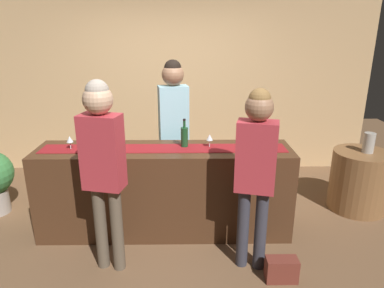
# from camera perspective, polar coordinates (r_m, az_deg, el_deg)

# --- Properties ---
(ground_plane) EXTENTS (10.00, 10.00, 0.00)m
(ground_plane) POSITION_cam_1_polar(r_m,az_deg,el_deg) (4.03, -4.28, -13.69)
(ground_plane) COLOR brown
(back_wall) EXTENTS (6.00, 0.12, 2.90)m
(back_wall) POSITION_cam_1_polar(r_m,az_deg,el_deg) (5.36, -3.45, 10.96)
(back_wall) COLOR tan
(back_wall) RESTS_ON ground
(bar_counter) EXTENTS (2.66, 0.60, 0.95)m
(bar_counter) POSITION_cam_1_polar(r_m,az_deg,el_deg) (3.80, -4.45, -7.58)
(bar_counter) COLOR #472B19
(bar_counter) RESTS_ON ground
(counter_runner_cloth) EXTENTS (2.53, 0.28, 0.01)m
(counter_runner_cloth) POSITION_cam_1_polar(r_m,az_deg,el_deg) (3.61, -4.64, -0.73)
(counter_runner_cloth) COLOR maroon
(counter_runner_cloth) RESTS_ON bar_counter
(wine_bottle_clear) EXTENTS (0.07, 0.07, 0.30)m
(wine_bottle_clear) POSITION_cam_1_polar(r_m,az_deg,el_deg) (3.62, -13.66, 0.68)
(wine_bottle_clear) COLOR #B2C6C1
(wine_bottle_clear) RESTS_ON bar_counter
(wine_bottle_green) EXTENTS (0.07, 0.07, 0.30)m
(wine_bottle_green) POSITION_cam_1_polar(r_m,az_deg,el_deg) (3.63, -1.25, 1.23)
(wine_bottle_green) COLOR #194723
(wine_bottle_green) RESTS_ON bar_counter
(wine_glass_near_customer) EXTENTS (0.07, 0.07, 0.14)m
(wine_glass_near_customer) POSITION_cam_1_polar(r_m,az_deg,el_deg) (3.62, 2.91, 1.04)
(wine_glass_near_customer) COLOR silver
(wine_glass_near_customer) RESTS_ON bar_counter
(wine_glass_mid_counter) EXTENTS (0.07, 0.07, 0.14)m
(wine_glass_mid_counter) POSITION_cam_1_polar(r_m,az_deg,el_deg) (3.76, -19.40, 0.68)
(wine_glass_mid_counter) COLOR silver
(wine_glass_mid_counter) RESTS_ON bar_counter
(bartender) EXTENTS (0.37, 0.26, 1.81)m
(bartender) POSITION_cam_1_polar(r_m,az_deg,el_deg) (4.11, -3.04, 4.30)
(bartender) COLOR #26262B
(bartender) RESTS_ON ground
(customer_sipping) EXTENTS (0.38, 0.28, 1.69)m
(customer_sipping) POSITION_cam_1_polar(r_m,az_deg,el_deg) (3.03, 10.41, -3.08)
(customer_sipping) COLOR #33333D
(customer_sipping) RESTS_ON ground
(customer_browsing) EXTENTS (0.38, 0.27, 1.76)m
(customer_browsing) POSITION_cam_1_polar(r_m,az_deg,el_deg) (3.04, -14.42, -2.18)
(customer_browsing) COLOR brown
(customer_browsing) RESTS_ON ground
(round_side_table) EXTENTS (0.68, 0.68, 0.74)m
(round_side_table) POSITION_cam_1_polar(r_m,az_deg,el_deg) (4.74, 25.70, -5.42)
(round_side_table) COLOR brown
(round_side_table) RESTS_ON ground
(vase_on_side_table) EXTENTS (0.13, 0.13, 0.24)m
(vase_on_side_table) POSITION_cam_1_polar(r_m,az_deg,el_deg) (4.59, 26.99, 0.18)
(vase_on_side_table) COLOR #A8A399
(vase_on_side_table) RESTS_ON round_side_table
(handbag) EXTENTS (0.28, 0.14, 0.22)m
(handbag) POSITION_cam_1_polar(r_m,az_deg,el_deg) (3.36, 14.46, -19.29)
(handbag) COLOR brown
(handbag) RESTS_ON ground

